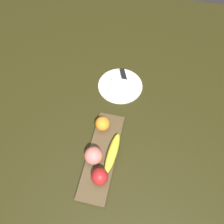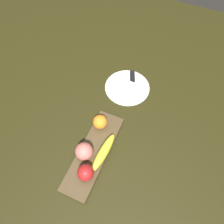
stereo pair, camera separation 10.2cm
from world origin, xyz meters
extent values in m
plane|color=black|center=(0.00, 0.00, 0.00)|extent=(2.40, 2.40, 0.00)
cube|color=#4D3C24|center=(0.05, -0.02, 0.01)|extent=(0.40, 0.12, 0.02)
sphere|color=#AF1E1F|center=(0.15, 0.00, 0.06)|extent=(0.07, 0.07, 0.07)
ellipsoid|color=yellow|center=(0.04, 0.03, 0.04)|extent=(0.19, 0.05, 0.04)
sphere|color=orange|center=(-0.08, -0.05, 0.06)|extent=(0.07, 0.07, 0.07)
sphere|color=#D86F65|center=(0.07, -0.05, 0.06)|extent=(0.07, 0.07, 0.07)
cylinder|color=white|center=(-0.35, -0.02, 0.00)|extent=(0.23, 0.23, 0.01)
cube|color=white|center=(-0.32, -0.02, 0.02)|extent=(0.11, 0.10, 0.02)
cube|color=silver|center=(-0.36, 0.01, 0.01)|extent=(0.15, 0.08, 0.00)
cube|color=black|center=(-0.41, -0.01, 0.02)|extent=(0.09, 0.06, 0.01)
camera|label=1|loc=(0.36, 0.10, 0.93)|focal=35.62mm
camera|label=2|loc=(0.33, 0.19, 0.93)|focal=35.62mm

